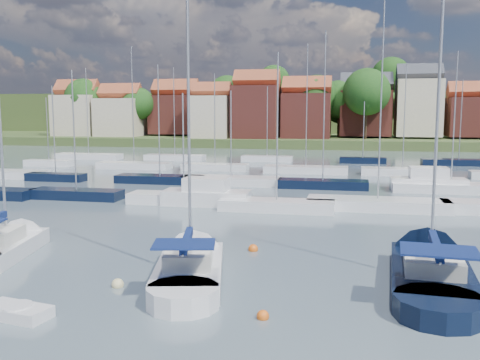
# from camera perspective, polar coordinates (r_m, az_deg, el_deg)

# --- Properties ---
(ground) EXTENTS (260.00, 260.00, 0.00)m
(ground) POSITION_cam_1_polar(r_m,az_deg,el_deg) (62.15, 6.00, 0.36)
(ground) COLOR #46555F
(ground) RESTS_ON ground
(sailboat_left) EXTENTS (4.33, 10.10, 13.40)m
(sailboat_left) POSITION_cam_1_polar(r_m,az_deg,el_deg) (32.01, -23.16, -6.35)
(sailboat_left) COLOR silver
(sailboat_left) RESTS_ON ground
(sailboat_centre) EXTENTS (5.25, 11.37, 14.97)m
(sailboat_centre) POSITION_cam_1_polar(r_m,az_deg,el_deg) (26.04, -5.17, -8.90)
(sailboat_centre) COLOR silver
(sailboat_centre) RESTS_ON ground
(sailboat_navy) EXTENTS (4.25, 12.94, 17.58)m
(sailboat_navy) POSITION_cam_1_polar(r_m,az_deg,el_deg) (27.10, 19.45, -8.66)
(sailboat_navy) COLOR black
(sailboat_navy) RESTS_ON ground
(tender) EXTENTS (2.77, 1.65, 0.56)m
(tender) POSITION_cam_1_polar(r_m,az_deg,el_deg) (22.16, -22.73, -12.83)
(tender) COLOR silver
(tender) RESTS_ON ground
(buoy_c) EXTENTS (0.54, 0.54, 0.54)m
(buoy_c) POSITION_cam_1_polar(r_m,az_deg,el_deg) (24.44, -12.91, -11.05)
(buoy_c) COLOR beige
(buoy_c) RESTS_ON ground
(buoy_d) EXTENTS (0.47, 0.47, 0.47)m
(buoy_d) POSITION_cam_1_polar(r_m,az_deg,el_deg) (20.49, 2.45, -14.57)
(buoy_d) COLOR #D85914
(buoy_d) RESTS_ON ground
(buoy_e) EXTENTS (0.54, 0.54, 0.54)m
(buoy_e) POSITION_cam_1_polar(r_m,az_deg,el_deg) (29.62, 1.41, -7.56)
(buoy_e) COLOR #D85914
(buoy_e) RESTS_ON ground
(buoy_f) EXTENTS (0.45, 0.45, 0.45)m
(buoy_f) POSITION_cam_1_polar(r_m,az_deg,el_deg) (21.35, 19.55, -14.07)
(buoy_f) COLOR beige
(buoy_f) RESTS_ON ground
(buoy_g) EXTENTS (0.41, 0.41, 0.41)m
(buoy_g) POSITION_cam_1_polar(r_m,az_deg,el_deg) (25.32, 22.19, -10.76)
(buoy_g) COLOR beige
(buoy_g) RESTS_ON ground
(marina_field) EXTENTS (79.62, 41.41, 15.93)m
(marina_field) POSITION_cam_1_polar(r_m,az_deg,el_deg) (57.14, 7.43, 0.14)
(marina_field) COLOR silver
(marina_field) RESTS_ON ground
(far_shore_town) EXTENTS (212.46, 90.00, 22.27)m
(far_shore_town) POSITION_cam_1_polar(r_m,az_deg,el_deg) (154.13, 10.30, 6.24)
(far_shore_town) COLOR #46542A
(far_shore_town) RESTS_ON ground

